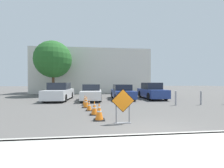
{
  "coord_description": "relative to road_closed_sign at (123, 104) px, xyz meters",
  "views": [
    {
      "loc": [
        -1.85,
        -4.19,
        1.67
      ],
      "look_at": [
        -0.62,
        7.06,
        1.51
      ],
      "focal_mm": 24.0,
      "sensor_mm": 36.0,
      "label": 1
    }
  ],
  "objects": [
    {
      "name": "ground_plane",
      "position": [
        0.77,
        8.3,
        -0.77
      ],
      "size": [
        96.0,
        96.0,
        0.0
      ],
      "primitive_type": "plane",
      "color": "#565451"
    },
    {
      "name": "sidewalk_strip",
      "position": [
        0.77,
        -3.11,
        -0.7
      ],
      "size": [
        30.6,
        2.82,
        0.14
      ],
      "color": "#ADAAA3",
      "rests_on": "ground_plane"
    },
    {
      "name": "curb_lip",
      "position": [
        0.77,
        -1.7,
        -0.7
      ],
      "size": [
        30.6,
        0.2,
        0.14
      ],
      "color": "#ADAAA3",
      "rests_on": "ground_plane"
    },
    {
      "name": "road_closed_sign",
      "position": [
        0.0,
        0.0,
        0.0
      ],
      "size": [
        0.95,
        0.2,
        1.39
      ],
      "color": "black",
      "rests_on": "ground_plane"
    },
    {
      "name": "traffic_cone_nearest",
      "position": [
        -0.93,
        0.64,
        -0.4
      ],
      "size": [
        0.49,
        0.49,
        0.77
      ],
      "color": "black",
      "rests_on": "ground_plane"
    },
    {
      "name": "traffic_cone_second",
      "position": [
        -1.15,
        1.75,
        -0.43
      ],
      "size": [
        0.47,
        0.47,
        0.71
      ],
      "color": "black",
      "rests_on": "ground_plane"
    },
    {
      "name": "traffic_cone_third",
      "position": [
        -1.47,
        2.87,
        -0.47
      ],
      "size": [
        0.38,
        0.38,
        0.63
      ],
      "color": "black",
      "rests_on": "ground_plane"
    },
    {
      "name": "traffic_cone_fourth",
      "position": [
        -1.71,
        3.98,
        -0.41
      ],
      "size": [
        0.52,
        0.52,
        0.74
      ],
      "color": "black",
      "rests_on": "ground_plane"
    },
    {
      "name": "traffic_cone_fifth",
      "position": [
        -1.86,
        4.98,
        -0.41
      ],
      "size": [
        0.43,
        0.43,
        0.74
      ],
      "color": "black",
      "rests_on": "ground_plane"
    },
    {
      "name": "parked_car_nearest",
      "position": [
        -4.42,
        8.3,
        -0.04
      ],
      "size": [
        1.99,
        4.64,
        1.6
      ],
      "rotation": [
        0.0,
        0.0,
        3.11
      ],
      "color": "silver",
      "rests_on": "ground_plane"
    },
    {
      "name": "parked_car_second",
      "position": [
        -1.46,
        8.1,
        -0.09
      ],
      "size": [
        1.83,
        4.7,
        1.45
      ],
      "rotation": [
        0.0,
        0.0,
        3.13
      ],
      "color": "white",
      "rests_on": "ground_plane"
    },
    {
      "name": "parked_car_third",
      "position": [
        1.49,
        8.49,
        -0.11
      ],
      "size": [
        1.87,
        4.39,
        1.42
      ],
      "rotation": [
        0.0,
        0.0,
        3.15
      ],
      "color": "navy",
      "rests_on": "ground_plane"
    },
    {
      "name": "parked_car_fourth",
      "position": [
        4.45,
        8.42,
        -0.04
      ],
      "size": [
        1.87,
        4.22,
        1.6
      ],
      "rotation": [
        0.0,
        0.0,
        3.16
      ],
      "color": "navy",
      "rests_on": "ground_plane"
    },
    {
      "name": "bollard_nearest",
      "position": [
        4.58,
        4.18,
        -0.22
      ],
      "size": [
        0.12,
        0.12,
        1.05
      ],
      "color": "gray",
      "rests_on": "ground_plane"
    },
    {
      "name": "bollard_second",
      "position": [
        6.51,
        4.18,
        -0.24
      ],
      "size": [
        0.12,
        0.12,
        1.02
      ],
      "color": "gray",
      "rests_on": "ground_plane"
    },
    {
      "name": "building_facade_backdrop",
      "position": [
        -1.62,
        18.09,
        2.52
      ],
      "size": [
        17.35,
        5.0,
        6.59
      ],
      "color": "beige",
      "rests_on": "ground_plane"
    },
    {
      "name": "street_tree_behind_lot",
      "position": [
        -6.26,
        13.09,
        3.65
      ],
      "size": [
        4.47,
        4.47,
        6.66
      ],
      "color": "#513823",
      "rests_on": "ground_plane"
    }
  ]
}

